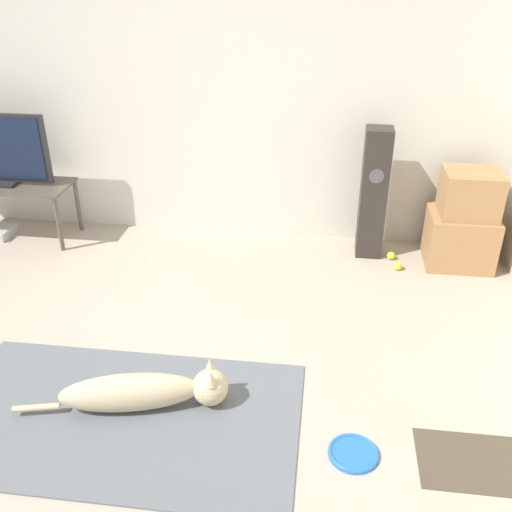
# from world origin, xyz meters

# --- Properties ---
(ground_plane) EXTENTS (12.00, 12.00, 0.00)m
(ground_plane) POSITION_xyz_m (0.00, 0.00, 0.00)
(ground_plane) COLOR #B2A38E
(wall_back) EXTENTS (8.00, 0.06, 2.55)m
(wall_back) POSITION_xyz_m (0.00, 2.10, 1.27)
(wall_back) COLOR beige
(wall_back) RESTS_ON ground_plane
(area_rug) EXTENTS (1.91, 1.08, 0.01)m
(area_rug) POSITION_xyz_m (0.10, -0.26, 0.01)
(area_rug) COLOR slate
(area_rug) RESTS_ON ground_plane
(dog) EXTENTS (1.12, 0.37, 0.26)m
(dog) POSITION_xyz_m (0.24, -0.17, 0.12)
(dog) COLOR beige
(dog) RESTS_ON area_rug
(frisbee) EXTENTS (0.25, 0.25, 0.03)m
(frisbee) POSITION_xyz_m (1.34, -0.36, 0.01)
(frisbee) COLOR blue
(frisbee) RESTS_ON ground_plane
(cardboard_box_lower) EXTENTS (0.50, 0.44, 0.42)m
(cardboard_box_lower) POSITION_xyz_m (2.19, 1.74, 0.21)
(cardboard_box_lower) COLOR #A87A4C
(cardboard_box_lower) RESTS_ON ground_plane
(cardboard_box_upper) EXTENTS (0.42, 0.37, 0.34)m
(cardboard_box_upper) POSITION_xyz_m (2.20, 1.74, 0.59)
(cardboard_box_upper) COLOR #A87A4C
(cardboard_box_upper) RESTS_ON cardboard_box_lower
(floor_speaker) EXTENTS (0.20, 0.21, 1.04)m
(floor_speaker) POSITION_xyz_m (1.50, 1.81, 0.52)
(floor_speaker) COLOR #2D2823
(floor_speaker) RESTS_ON ground_plane
(tv_stand) EXTENTS (1.19, 0.45, 0.49)m
(tv_stand) POSITION_xyz_m (-1.58, 1.73, 0.43)
(tv_stand) COLOR brown
(tv_stand) RESTS_ON ground_plane
(tennis_ball_by_boxes) EXTENTS (0.07, 0.07, 0.07)m
(tennis_ball_by_boxes) POSITION_xyz_m (1.68, 1.72, 0.03)
(tennis_ball_by_boxes) COLOR #C6E033
(tennis_ball_by_boxes) RESTS_ON ground_plane
(tennis_ball_near_speaker) EXTENTS (0.07, 0.07, 0.07)m
(tennis_ball_near_speaker) POSITION_xyz_m (1.72, 1.56, 0.03)
(tennis_ball_near_speaker) COLOR #C6E033
(tennis_ball_near_speaker) RESTS_ON ground_plane
(door_mat) EXTENTS (0.64, 0.38, 0.01)m
(door_mat) POSITION_xyz_m (1.97, -0.33, 0.00)
(door_mat) COLOR #4C4233
(door_mat) RESTS_ON ground_plane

